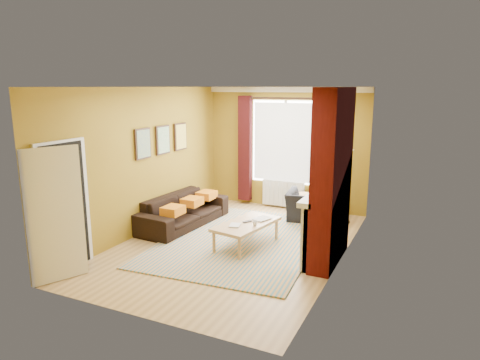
{
  "coord_description": "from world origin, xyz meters",
  "views": [
    {
      "loc": [
        3.2,
        -6.6,
        2.81
      ],
      "look_at": [
        0.0,
        0.25,
        1.15
      ],
      "focal_mm": 32.0,
      "sensor_mm": 36.0,
      "label": 1
    }
  ],
  "objects_px": {
    "wicker_stool": "(303,204)",
    "armchair": "(311,206)",
    "coffee_table": "(247,225)",
    "sofa": "(184,210)",
    "floor_lamp": "(348,165)"
  },
  "relations": [
    {
      "from": "coffee_table",
      "to": "wicker_stool",
      "type": "distance_m",
      "value": 2.37
    },
    {
      "from": "armchair",
      "to": "coffee_table",
      "type": "bearing_deg",
      "value": 64.61
    },
    {
      "from": "armchair",
      "to": "floor_lamp",
      "type": "bearing_deg",
      "value": -171.83
    },
    {
      "from": "floor_lamp",
      "to": "wicker_stool",
      "type": "bearing_deg",
      "value": 168.58
    },
    {
      "from": "sofa",
      "to": "wicker_stool",
      "type": "distance_m",
      "value": 2.7
    },
    {
      "from": "coffee_table",
      "to": "floor_lamp",
      "type": "bearing_deg",
      "value": 68.6
    },
    {
      "from": "floor_lamp",
      "to": "coffee_table",
      "type": "bearing_deg",
      "value": -121.49
    },
    {
      "from": "sofa",
      "to": "armchair",
      "type": "height_order",
      "value": "sofa"
    },
    {
      "from": "sofa",
      "to": "armchair",
      "type": "distance_m",
      "value": 2.68
    },
    {
      "from": "wicker_stool",
      "to": "armchair",
      "type": "bearing_deg",
      "value": -54.46
    },
    {
      "from": "coffee_table",
      "to": "floor_lamp",
      "type": "height_order",
      "value": "floor_lamp"
    },
    {
      "from": "sofa",
      "to": "wicker_stool",
      "type": "height_order",
      "value": "sofa"
    },
    {
      "from": "coffee_table",
      "to": "wicker_stool",
      "type": "xyz_separation_m",
      "value": [
        0.34,
        2.34,
        -0.16
      ]
    },
    {
      "from": "wicker_stool",
      "to": "coffee_table",
      "type": "bearing_deg",
      "value": -98.33
    },
    {
      "from": "sofa",
      "to": "wicker_stool",
      "type": "relative_size",
      "value": 4.61
    }
  ]
}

